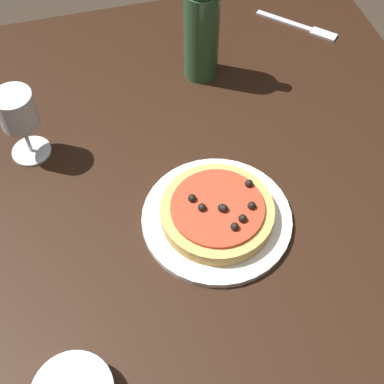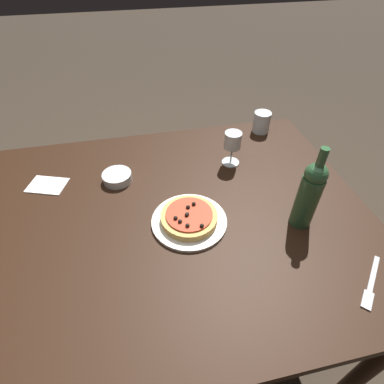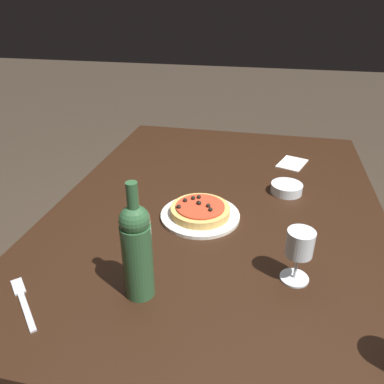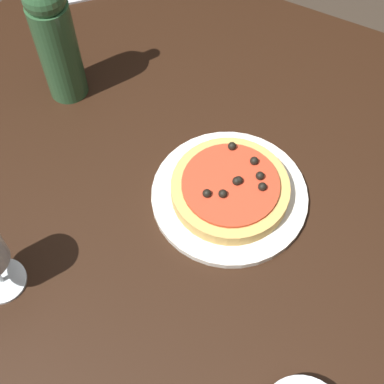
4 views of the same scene
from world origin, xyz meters
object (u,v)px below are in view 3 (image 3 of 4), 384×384
Objects in this scene: dining_table at (218,221)px; wine_glass at (300,246)px; wine_bottle at (137,249)px; fork at (23,300)px; side_bowl at (287,188)px; dinner_plate at (200,216)px; pizza at (200,210)px.

wine_glass reaches higher than dining_table.
wine_bottle is at bearing 165.68° from dining_table.
wine_glass is 0.68m from fork.
fork is (-0.69, 0.62, -0.01)m from side_bowl.
wine_bottle is (-0.37, 0.08, 0.13)m from dinner_plate.
pizza reaches higher than side_bowl.
side_bowl reaches higher than fork.
dining_table is 0.69m from fork.
pizza is 0.64× the size of wine_bottle.
pizza is 1.69× the size of side_bowl.
wine_glass is at bearing -177.83° from side_bowl.
side_bowl reaches higher than dining_table.
fork is at bearing 108.80° from wine_glass.
wine_bottle is (-0.37, 0.08, 0.10)m from pizza.
wine_glass is at bearing -144.45° from dining_table.
wine_bottle is 0.31m from fork.
dining_table is 13.23× the size of side_bowl.
dinner_plate is at bearing 130.15° from side_bowl.
dinner_plate is 0.36m from side_bowl.
pizza is 0.39m from wine_bottle.
wine_bottle is (-0.48, 0.12, 0.21)m from dining_table.
wine_bottle is 0.71m from side_bowl.
pizza is 0.39m from wine_glass.
pizza is at bearing 156.64° from dining_table.
side_bowl is at bearing -30.24° from wine_bottle.
dining_table is at bearing 35.55° from wine_glass.
dining_table is 0.28m from side_bowl.
dining_table is at bearing -23.36° from pizza.
fork reaches higher than dining_table.
pizza is at bearing 60.23° from dinner_plate.
side_bowl is at bearing 2.17° from wine_glass.
fork is at bearing 145.45° from dining_table.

